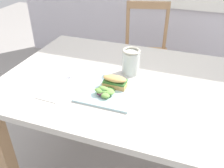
% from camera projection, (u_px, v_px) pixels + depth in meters
% --- Properties ---
extents(dining_table, '(1.13, 0.86, 0.74)m').
position_uv_depth(dining_table, '(117.00, 100.00, 1.29)').
color(dining_table, '#BCB7AD').
rests_on(dining_table, ground).
extents(chair_wooden_far, '(0.49, 0.49, 0.87)m').
position_uv_depth(chair_wooden_far, '(146.00, 54.00, 2.14)').
color(chair_wooden_far, tan).
rests_on(chair_wooden_far, ground).
extents(plate_lunch, '(0.25, 0.25, 0.01)m').
position_uv_depth(plate_lunch, '(109.00, 91.00, 1.11)').
color(plate_lunch, silver).
rests_on(plate_lunch, dining_table).
extents(sandwich_half_front, '(0.11, 0.06, 0.06)m').
position_uv_depth(sandwich_half_front, '(115.00, 81.00, 1.12)').
color(sandwich_half_front, tan).
rests_on(sandwich_half_front, plate_lunch).
extents(salad_mixed_greens, '(0.10, 0.10, 0.04)m').
position_uv_depth(salad_mixed_greens, '(104.00, 91.00, 1.07)').
color(salad_mixed_greens, '#6B9E47').
rests_on(salad_mixed_greens, plate_lunch).
extents(napkin_folded, '(0.12, 0.25, 0.00)m').
position_uv_depth(napkin_folded, '(60.00, 86.00, 1.15)').
color(napkin_folded, silver).
rests_on(napkin_folded, dining_table).
extents(fork_on_napkin, '(0.03, 0.19, 0.00)m').
position_uv_depth(fork_on_napkin, '(62.00, 84.00, 1.16)').
color(fork_on_napkin, silver).
rests_on(fork_on_napkin, napkin_folded).
extents(mason_jar_iced_tea, '(0.09, 0.09, 0.13)m').
position_uv_depth(mason_jar_iced_tea, '(131.00, 63.00, 1.23)').
color(mason_jar_iced_tea, '#995623').
rests_on(mason_jar_iced_tea, dining_table).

